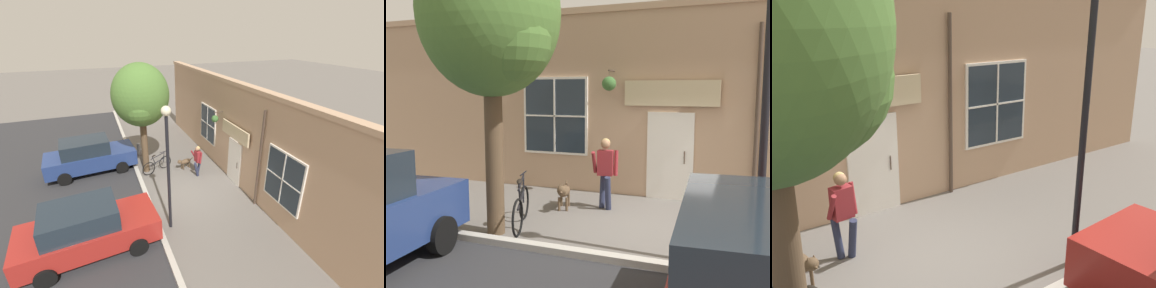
# 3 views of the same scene
# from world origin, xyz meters

# --- Properties ---
(ground_plane) EXTENTS (90.00, 90.00, 0.00)m
(ground_plane) POSITION_xyz_m (0.00, 0.00, 0.00)
(ground_plane) COLOR #66605B
(curb_and_road) EXTENTS (10.10, 28.00, 0.12)m
(curb_and_road) POSITION_xyz_m (5.85, 0.00, 0.02)
(curb_and_road) COLOR #B2ADA3
(curb_and_road) RESTS_ON ground_plane
(storefront_facade) EXTENTS (0.95, 18.00, 4.67)m
(storefront_facade) POSITION_xyz_m (-2.34, 0.00, 2.34)
(storefront_facade) COLOR tan
(storefront_facade) RESTS_ON ground_plane
(pedestrian_walking) EXTENTS (0.55, 0.55, 1.58)m
(pedestrian_walking) POSITION_xyz_m (-0.79, -1.16, 0.93)
(pedestrian_walking) COLOR #282D47
(pedestrian_walking) RESTS_ON ground_plane
(dog_on_leash) EXTENTS (1.03, 0.45, 0.63)m
(dog_on_leash) POSITION_xyz_m (-0.41, -2.00, 0.41)
(dog_on_leash) COLOR brown
(dog_on_leash) RESTS_ON ground_plane
(street_tree_by_curb) EXTENTS (2.66, 2.39, 5.42)m
(street_tree_by_curb) POSITION_xyz_m (1.54, -2.45, 3.84)
(street_tree_by_curb) COLOR brown
(street_tree_by_curb) RESTS_ON ground_plane
(leaning_bicycle) EXTENTS (1.65, 0.63, 1.00)m
(leaning_bicycle) POSITION_xyz_m (0.99, -2.28, 0.38)
(leaning_bicycle) COLOR black
(leaning_bicycle) RESTS_ON ground_plane
(parked_car_nearest_curb) EXTENTS (4.42, 2.18, 1.75)m
(parked_car_nearest_curb) POSITION_xyz_m (4.15, -3.53, 0.88)
(parked_car_nearest_curb) COLOR navy
(parked_car_nearest_curb) RESTS_ON ground_plane
(parked_car_mid_block) EXTENTS (4.42, 2.18, 1.75)m
(parked_car_mid_block) POSITION_xyz_m (4.34, 2.02, 0.88)
(parked_car_mid_block) COLOR maroon
(parked_car_mid_block) RESTS_ON ground_plane
(street_lamp) EXTENTS (0.32, 0.32, 4.61)m
(street_lamp) POSITION_xyz_m (1.56, 1.93, 3.03)
(street_lamp) COLOR black
(street_lamp) RESTS_ON ground_plane
(fire_hydrant) EXTENTS (0.34, 0.20, 0.77)m
(fire_hydrant) POSITION_xyz_m (1.53, -4.50, 0.40)
(fire_hydrant) COLOR #99999E
(fire_hydrant) RESTS_ON ground_plane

